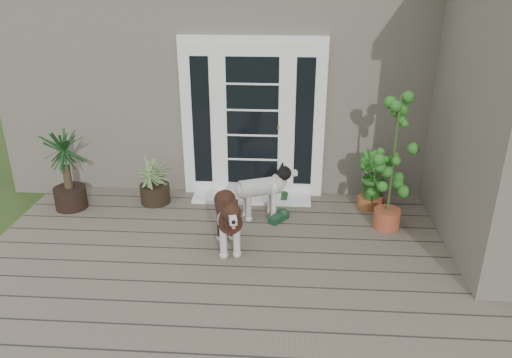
{
  "coord_description": "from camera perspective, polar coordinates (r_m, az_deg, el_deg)",
  "views": [
    {
      "loc": [
        0.26,
        -3.73,
        3.07
      ],
      "look_at": [
        -0.1,
        1.75,
        0.7
      ],
      "focal_mm": 34.87,
      "sensor_mm": 36.0,
      "label": 1
    }
  ],
  "objects": [
    {
      "name": "spider_plant",
      "position": [
        6.73,
        -11.64,
        0.07
      ],
      "size": [
        0.86,
        0.86,
        0.7
      ],
      "primitive_type": null,
      "rotation": [
        0.0,
        0.0,
        0.4
      ],
      "color": "#90AD6A",
      "rests_on": "deck"
    },
    {
      "name": "house_main",
      "position": [
        8.52,
        2.01,
        13.04
      ],
      "size": [
        7.4,
        4.0,
        3.1
      ],
      "primitive_type": "cube",
      "color": "#665E54",
      "rests_on": "ground"
    },
    {
      "name": "door_unit",
      "position": [
        6.62,
        -0.38,
        6.88
      ],
      "size": [
        1.9,
        0.14,
        2.15
      ],
      "primitive_type": "cube",
      "color": "white",
      "rests_on": "deck"
    },
    {
      "name": "clog_right",
      "position": [
        6.24,
        2.62,
        -4.36
      ],
      "size": [
        0.33,
        0.37,
        0.1
      ],
      "primitive_type": null,
      "rotation": [
        0.0,
        0.0,
        -0.64
      ],
      "color": "#15351E",
      "rests_on": "deck"
    },
    {
      "name": "sapling",
      "position": [
        5.97,
        15.45,
        1.83
      ],
      "size": [
        0.61,
        0.61,
        1.7
      ],
      "primitive_type": null,
      "rotation": [
        0.0,
        0.0,
        0.27
      ],
      "color": "#1B5117",
      "rests_on": "deck"
    },
    {
      "name": "herb_a",
      "position": [
        6.71,
        13.52,
        -0.72
      ],
      "size": [
        0.62,
        0.62,
        0.58
      ],
      "primitive_type": "imported",
      "rotation": [
        0.0,
        0.0,
        0.53
      ],
      "color": "#1C621C",
      "rests_on": "deck"
    },
    {
      "name": "deck",
      "position": [
        5.12,
        0.12,
        -12.68
      ],
      "size": [
        6.2,
        4.6,
        0.12
      ],
      "primitive_type": "cube",
      "color": "#6B5B4C",
      "rests_on": "ground"
    },
    {
      "name": "herb_b",
      "position": [
        6.63,
        12.81,
        -1.05
      ],
      "size": [
        0.53,
        0.53,
        0.56
      ],
      "primitive_type": "imported",
      "rotation": [
        0.0,
        0.0,
        2.37
      ],
      "color": "#1F5D1A",
      "rests_on": "deck"
    },
    {
      "name": "yucca",
      "position": [
        6.81,
        -20.96,
        1.21
      ],
      "size": [
        0.98,
        0.98,
        1.13
      ],
      "primitive_type": null,
      "rotation": [
        0.0,
        0.0,
        -0.31
      ],
      "color": "#133311",
      "rests_on": "deck"
    },
    {
      "name": "herb_c",
      "position": [
        6.76,
        21.47,
        -1.63
      ],
      "size": [
        0.36,
        0.36,
        0.56
      ],
      "primitive_type": "imported",
      "rotation": [
        0.0,
        0.0,
        4.71
      ],
      "color": "#185518",
      "rests_on": "deck"
    },
    {
      "name": "brindle_dog",
      "position": [
        5.53,
        -3.24,
        -4.88
      ],
      "size": [
        0.53,
        0.88,
        0.68
      ],
      "primitive_type": null,
      "rotation": [
        0.0,
        0.0,
        3.37
      ],
      "color": "#3D2016",
      "rests_on": "deck"
    },
    {
      "name": "white_dog",
      "position": [
        6.23,
        0.48,
        -1.86
      ],
      "size": [
        0.78,
        0.55,
        0.6
      ],
      "primitive_type": null,
      "rotation": [
        0.0,
        0.0,
        -1.19
      ],
      "color": "white",
      "rests_on": "deck"
    },
    {
      "name": "clog_left",
      "position": [
        6.79,
        3.27,
        -2.12
      ],
      "size": [
        0.14,
        0.27,
        0.08
      ],
      "primitive_type": null,
      "rotation": [
        0.0,
        0.0,
        -0.06
      ],
      "color": "black",
      "rests_on": "deck"
    },
    {
      "name": "door_step",
      "position": [
        6.81,
        -0.48,
        -2.11
      ],
      "size": [
        1.6,
        0.4,
        0.05
      ],
      "primitive_type": "cube",
      "color": "white",
      "rests_on": "deck"
    }
  ]
}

